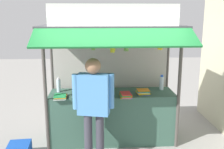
% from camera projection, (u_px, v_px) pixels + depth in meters
% --- Properties ---
extents(ground_plane, '(20.00, 20.00, 0.00)m').
position_uv_depth(ground_plane, '(112.00, 139.00, 5.16)').
color(ground_plane, gray).
extents(stall_counter, '(2.34, 0.69, 0.96)m').
position_uv_depth(stall_counter, '(112.00, 116.00, 5.05)').
color(stall_counter, '#385B4C').
rests_on(stall_counter, ground).
extents(stall_structure, '(2.54, 1.55, 2.56)m').
position_uv_depth(stall_structure, '(112.00, 60.00, 4.91)').
color(stall_structure, '#4C4742').
rests_on(stall_structure, ground).
extents(water_bottle_left, '(0.08, 0.08, 0.28)m').
position_uv_depth(water_bottle_left, '(110.00, 84.00, 5.01)').
color(water_bottle_left, silver).
rests_on(water_bottle_left, stall_counter).
extents(water_bottle_rear_center, '(0.09, 0.09, 0.31)m').
position_uv_depth(water_bottle_rear_center, '(103.00, 84.00, 4.98)').
color(water_bottle_rear_center, silver).
rests_on(water_bottle_rear_center, stall_counter).
extents(water_bottle_mid_left, '(0.08, 0.08, 0.30)m').
position_uv_depth(water_bottle_mid_left, '(162.00, 83.00, 5.11)').
color(water_bottle_mid_left, silver).
rests_on(water_bottle_mid_left, stall_counter).
extents(water_bottle_right, '(0.08, 0.08, 0.27)m').
position_uv_depth(water_bottle_right, '(59.00, 85.00, 4.97)').
color(water_bottle_right, silver).
rests_on(water_bottle_right, stall_counter).
extents(magazine_stack_front_left, '(0.26, 0.26, 0.08)m').
position_uv_depth(magazine_stack_front_left, '(143.00, 92.00, 4.86)').
color(magazine_stack_front_left, blue).
rests_on(magazine_stack_front_left, stall_counter).
extents(magazine_stack_far_left, '(0.21, 0.30, 0.07)m').
position_uv_depth(magazine_stack_far_left, '(126.00, 95.00, 4.68)').
color(magazine_stack_far_left, yellow).
rests_on(magazine_stack_far_left, stall_counter).
extents(magazine_stack_far_right, '(0.22, 0.31, 0.07)m').
position_uv_depth(magazine_stack_far_right, '(91.00, 95.00, 4.70)').
color(magazine_stack_far_right, orange).
rests_on(magazine_stack_far_right, stall_counter).
extents(magazine_stack_back_right, '(0.24, 0.29, 0.05)m').
position_uv_depth(magazine_stack_back_right, '(60.00, 97.00, 4.62)').
color(magazine_stack_back_right, white).
rests_on(magazine_stack_back_right, stall_counter).
extents(banana_bunch_rightmost, '(0.08, 0.08, 0.26)m').
position_uv_depth(banana_bunch_rightmost, '(93.00, 46.00, 4.28)').
color(banana_bunch_rightmost, '#332D23').
extents(banana_bunch_inner_left, '(0.11, 0.11, 0.31)m').
position_uv_depth(banana_bunch_inner_left, '(113.00, 48.00, 4.31)').
color(banana_bunch_inner_left, '#332D23').
extents(banana_bunch_inner_right, '(0.10, 0.11, 0.26)m').
position_uv_depth(banana_bunch_inner_right, '(160.00, 45.00, 4.35)').
color(banana_bunch_inner_right, '#332D23').
extents(banana_bunch_leftmost, '(0.11, 0.10, 0.28)m').
position_uv_depth(banana_bunch_leftmost, '(126.00, 46.00, 4.32)').
color(banana_bunch_leftmost, '#332D23').
extents(vendor_person, '(0.66, 0.32, 1.74)m').
position_uv_depth(vendor_person, '(94.00, 101.00, 4.17)').
color(vendor_person, '#383842').
rests_on(vendor_person, ground).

